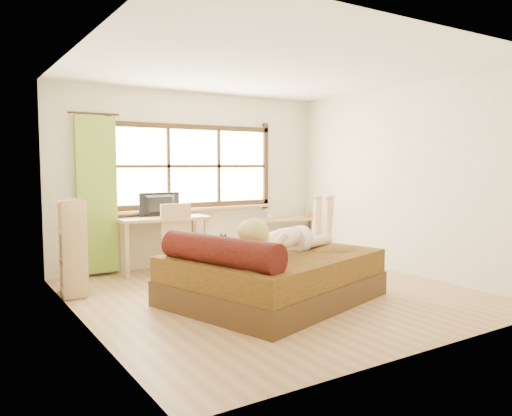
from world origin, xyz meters
TOP-DOWN VIEW (x-y plane):
  - floor at (0.00, 0.00)m, footprint 4.50×4.50m
  - ceiling at (0.00, 0.00)m, footprint 4.50×4.50m
  - wall_back at (0.00, 2.25)m, footprint 4.50×0.00m
  - wall_front at (0.00, -2.25)m, footprint 4.50×0.00m
  - wall_left at (-2.25, 0.00)m, footprint 0.00×4.50m
  - wall_right at (2.25, 0.00)m, footprint 0.00×4.50m
  - window at (0.00, 2.22)m, footprint 2.80×0.16m
  - curtain at (-1.55, 2.13)m, footprint 0.55×0.10m
  - bed at (-0.22, -0.24)m, footprint 2.65×2.35m
  - woman at (-0.02, -0.27)m, footprint 1.62×0.88m
  - kitten at (-0.89, -0.12)m, footprint 0.36×0.23m
  - desk at (-0.66, 1.95)m, footprint 1.33×0.66m
  - monitor at (-0.66, 2.00)m, footprint 0.62×0.11m
  - chair at (-0.55, 1.59)m, footprint 0.48×0.48m
  - pipe_shelf at (1.66, 2.07)m, footprint 1.32×0.46m
  - cup at (1.35, 2.07)m, footprint 0.13×0.13m
  - book at (1.85, 2.07)m, footprint 0.17×0.22m
  - bookshelf at (-2.08, 1.25)m, footprint 0.34×0.53m

SIDE VIEW (x-z plane):
  - floor at x=0.00m, z-range 0.00..0.00m
  - bed at x=-0.22m, z-range -0.12..0.72m
  - pipe_shelf at x=1.66m, z-range 0.11..0.84m
  - chair at x=-0.55m, z-range 0.06..1.07m
  - bookshelf at x=-2.08m, z-range 0.01..1.16m
  - book at x=1.85m, z-range 0.65..0.66m
  - kitten at x=-0.89m, z-range 0.56..0.82m
  - cup at x=1.35m, z-range 0.65..0.74m
  - desk at x=-0.66m, z-range 0.30..1.11m
  - woman at x=-0.02m, z-range 0.56..1.22m
  - monitor at x=-0.66m, z-range 0.81..1.16m
  - curtain at x=-1.55m, z-range 0.05..2.25m
  - wall_back at x=0.00m, z-range -0.90..3.60m
  - wall_front at x=0.00m, z-range -0.90..3.60m
  - wall_left at x=-2.25m, z-range -0.90..3.60m
  - wall_right at x=2.25m, z-range -0.90..3.60m
  - window at x=0.00m, z-range 0.78..2.24m
  - ceiling at x=0.00m, z-range 2.70..2.70m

